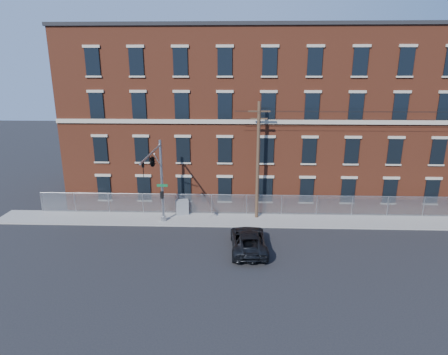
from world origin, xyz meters
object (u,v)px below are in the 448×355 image
Objects in this scene: utility_pole_near at (258,159)px; pickup_truck at (248,240)px; traffic_signal_mast at (155,168)px; utility_cabinet at (182,207)px.

utility_pole_near reaches higher than pickup_truck.
utility_pole_near is at bearing -100.81° from pickup_truck.
traffic_signal_mast is 6.13m from utility_cabinet.
traffic_signal_mast is at bearing -129.26° from utility_cabinet.
pickup_truck is at bearing -67.51° from utility_cabinet.
traffic_signal_mast is at bearing -22.66° from pickup_truck.
utility_pole_near is 1.87× the size of pickup_truck.
utility_pole_near is 7.64m from pickup_truck.
utility_pole_near is at bearing -22.60° from utility_cabinet.
traffic_signal_mast is 8.89m from pickup_truck.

